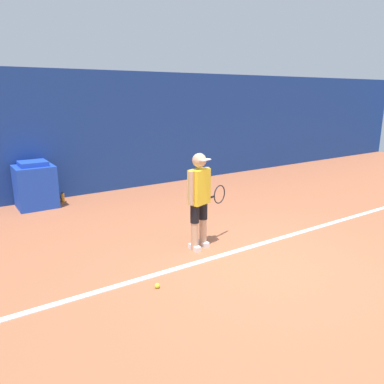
% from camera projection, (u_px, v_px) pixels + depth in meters
% --- Properties ---
extents(ground_plane, '(24.00, 24.00, 0.00)m').
position_uv_depth(ground_plane, '(264.00, 264.00, 5.48)').
color(ground_plane, '#B76642').
extents(back_wall, '(24.00, 0.10, 2.97)m').
position_uv_depth(back_wall, '(116.00, 132.00, 9.43)').
color(back_wall, navy).
rests_on(back_wall, ground_plane).
extents(court_baseline, '(21.60, 0.10, 0.01)m').
position_uv_depth(court_baseline, '(238.00, 251.00, 5.94)').
color(court_baseline, white).
rests_on(court_baseline, ground_plane).
extents(tennis_player, '(0.93, 0.41, 1.55)m').
position_uv_depth(tennis_player, '(200.00, 197.00, 5.87)').
color(tennis_player, tan).
rests_on(tennis_player, ground_plane).
extents(tennis_ball, '(0.07, 0.07, 0.07)m').
position_uv_depth(tennis_ball, '(157.00, 286.00, 4.80)').
color(tennis_ball, '#D1E533').
rests_on(tennis_ball, ground_plane).
extents(covered_chair, '(0.80, 0.77, 1.02)m').
position_uv_depth(covered_chair, '(35.00, 185.00, 8.15)').
color(covered_chair, blue).
rests_on(covered_chair, ground_plane).
extents(water_bottle, '(0.08, 0.08, 0.24)m').
position_uv_depth(water_bottle, '(63.00, 198.00, 8.58)').
color(water_bottle, orange).
rests_on(water_bottle, ground_plane).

